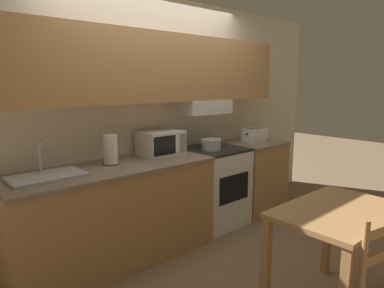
# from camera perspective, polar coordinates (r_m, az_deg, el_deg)

# --- Properties ---
(ground_plane) EXTENTS (16.00, 16.00, 0.00)m
(ground_plane) POSITION_cam_1_polar(r_m,az_deg,el_deg) (4.07, -6.23, -13.73)
(ground_plane) COLOR #7F664C
(wall_back) EXTENTS (5.67, 0.38, 2.55)m
(wall_back) POSITION_cam_1_polar(r_m,az_deg,el_deg) (3.67, -5.88, 8.32)
(wall_back) COLOR silver
(wall_back) RESTS_ON ground_plane
(lower_counter_main) EXTENTS (1.92, 0.70, 0.90)m
(lower_counter_main) POSITION_cam_1_polar(r_m,az_deg,el_deg) (3.30, -12.78, -11.29)
(lower_counter_main) COLOR tan
(lower_counter_main) RESTS_ON ground_plane
(lower_counter_right_stub) EXTENTS (0.70, 0.70, 0.90)m
(lower_counter_right_stub) POSITION_cam_1_polar(r_m,az_deg,el_deg) (4.53, 9.77, -5.23)
(lower_counter_right_stub) COLOR tan
(lower_counter_right_stub) RESTS_ON ground_plane
(stove_range) EXTENTS (0.66, 0.66, 0.90)m
(stove_range) POSITION_cam_1_polar(r_m,az_deg,el_deg) (4.04, 3.51, -6.99)
(stove_range) COLOR white
(stove_range) RESTS_ON ground_plane
(cooking_pot) EXTENTS (0.31, 0.23, 0.12)m
(cooking_pot) POSITION_cam_1_polar(r_m,az_deg,el_deg) (3.82, 3.23, -0.00)
(cooking_pot) COLOR #B7BABF
(cooking_pot) RESTS_ON stove_range
(microwave) EXTENTS (0.43, 0.33, 0.25)m
(microwave) POSITION_cam_1_polar(r_m,az_deg,el_deg) (3.58, -5.22, 0.22)
(microwave) COLOR white
(microwave) RESTS_ON lower_counter_main
(toaster) EXTENTS (0.31, 0.19, 0.17)m
(toaster) POSITION_cam_1_polar(r_m,az_deg,el_deg) (4.43, 10.42, 1.53)
(toaster) COLOR white
(toaster) RESTS_ON lower_counter_right_stub
(sink_basin) EXTENTS (0.56, 0.35, 0.29)m
(sink_basin) POSITION_cam_1_polar(r_m,az_deg,el_deg) (2.94, -23.08, -4.89)
(sink_basin) COLOR #B7BABF
(sink_basin) RESTS_ON lower_counter_main
(paper_towel_roll) EXTENTS (0.15, 0.15, 0.27)m
(paper_towel_roll) POSITION_cam_1_polar(r_m,az_deg,el_deg) (3.21, -13.42, -0.95)
(paper_towel_roll) COLOR black
(paper_towel_roll) RESTS_ON lower_counter_main
(dining_table) EXTENTS (0.96, 0.62, 0.78)m
(dining_table) POSITION_cam_1_polar(r_m,az_deg,el_deg) (2.68, 23.00, -12.58)
(dining_table) COLOR #B27F4C
(dining_table) RESTS_ON ground_plane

